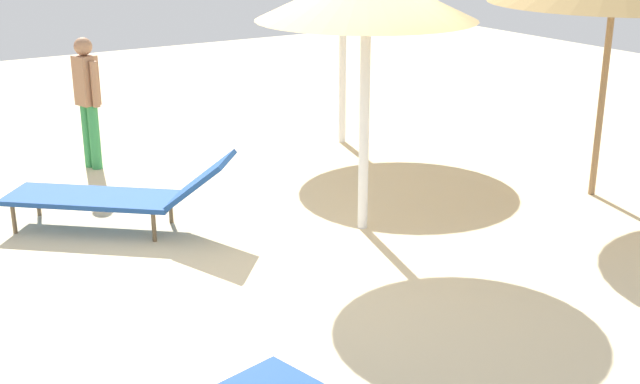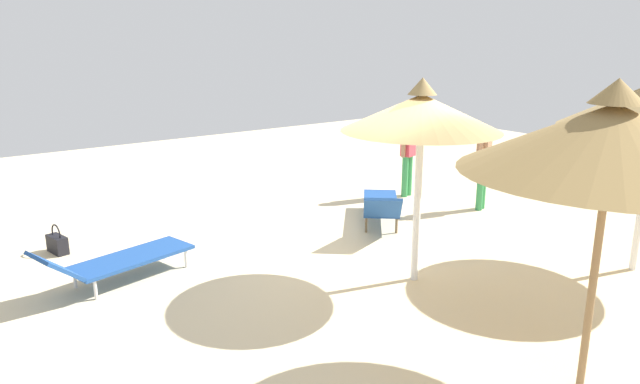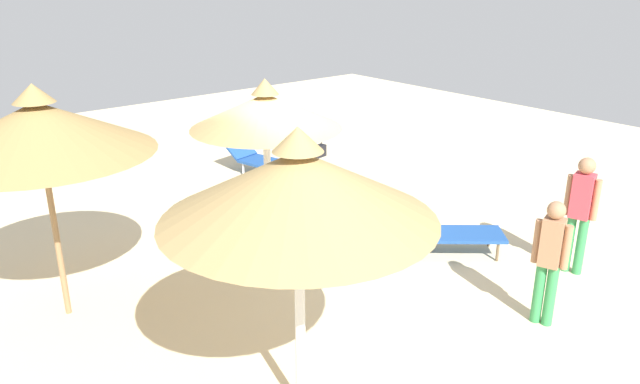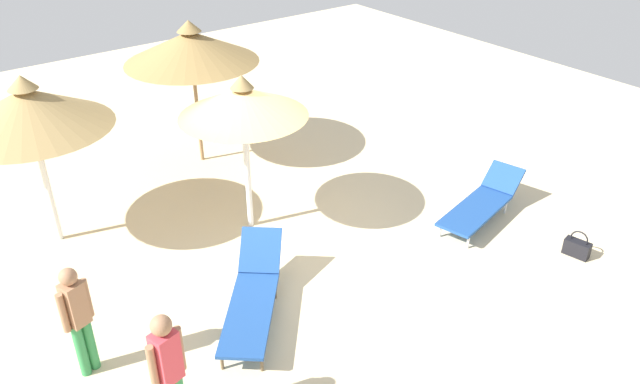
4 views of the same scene
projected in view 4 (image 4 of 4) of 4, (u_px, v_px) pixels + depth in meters
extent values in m
cube|color=beige|center=(273.00, 244.00, 10.65)|extent=(24.00, 24.00, 0.10)
cylinder|color=white|center=(45.00, 176.00, 10.11)|extent=(0.10, 0.10, 2.44)
cone|color=tan|center=(28.00, 108.00, 9.52)|extent=(2.50, 2.50, 0.64)
cone|color=tan|center=(21.00, 82.00, 9.31)|extent=(0.45, 0.45, 0.22)
cylinder|color=olive|center=(197.00, 105.00, 12.68)|extent=(0.07, 0.07, 2.46)
cone|color=#997A47|center=(191.00, 47.00, 12.07)|extent=(2.63, 2.63, 0.61)
cone|color=#997A47|center=(189.00, 26.00, 11.87)|extent=(0.47, 0.47, 0.22)
cylinder|color=white|center=(247.00, 166.00, 10.50)|extent=(0.10, 0.10, 2.36)
cone|color=tan|center=(243.00, 102.00, 9.93)|extent=(2.10, 2.10, 0.48)
cone|color=tan|center=(242.00, 81.00, 9.75)|extent=(0.38, 0.38, 0.22)
cube|color=#1E478C|center=(250.00, 313.00, 8.59)|extent=(1.71, 1.60, 0.05)
cylinder|color=brown|center=(262.00, 362.00, 8.03)|extent=(0.04, 0.04, 0.30)
cylinder|color=brown|center=(222.00, 360.00, 8.06)|extent=(0.04, 0.04, 0.30)
cylinder|color=brown|center=(275.00, 290.00, 9.29)|extent=(0.04, 0.04, 0.30)
cylinder|color=brown|center=(241.00, 289.00, 9.31)|extent=(0.04, 0.04, 0.30)
cube|color=#1E478C|center=(260.00, 250.00, 9.45)|extent=(0.85, 0.85, 0.48)
cube|color=#1E478C|center=(475.00, 211.00, 10.96)|extent=(1.01, 1.80, 0.05)
cylinder|color=silver|center=(468.00, 241.00, 10.41)|extent=(0.04, 0.04, 0.27)
cylinder|color=silver|center=(440.00, 230.00, 10.70)|extent=(0.04, 0.04, 0.27)
cylinder|color=silver|center=(506.00, 207.00, 11.37)|extent=(0.04, 0.04, 0.27)
cylinder|color=silver|center=(479.00, 197.00, 11.66)|extent=(0.04, 0.04, 0.27)
cube|color=#1E478C|center=(503.00, 178.00, 11.57)|extent=(0.73, 0.61, 0.39)
cube|color=#D83F4C|center=(166.00, 357.00, 6.70)|extent=(0.28, 0.31, 0.65)
sphere|color=#A57554|center=(161.00, 326.00, 6.48)|extent=(0.23, 0.23, 0.23)
cylinder|color=#A57554|center=(153.00, 368.00, 6.58)|extent=(0.09, 0.09, 0.59)
cylinder|color=#A57554|center=(180.00, 349.00, 6.83)|extent=(0.09, 0.09, 0.59)
cylinder|color=#338C4C|center=(81.00, 350.00, 7.87)|extent=(0.13, 0.13, 0.80)
cylinder|color=#338C4C|center=(90.00, 343.00, 7.97)|extent=(0.13, 0.13, 0.80)
cube|color=#A57554|center=(75.00, 304.00, 7.56)|extent=(0.28, 0.30, 0.60)
sphere|color=#A57554|center=(68.00, 277.00, 7.36)|extent=(0.22, 0.22, 0.22)
cylinder|color=#A57554|center=(63.00, 313.00, 7.45)|extent=(0.09, 0.09, 0.55)
cylinder|color=#A57554|center=(87.00, 298.00, 7.70)|extent=(0.09, 0.09, 0.55)
cube|color=black|center=(577.00, 248.00, 10.23)|extent=(0.44, 0.26, 0.27)
torus|color=black|center=(579.00, 239.00, 10.14)|extent=(0.29, 0.08, 0.29)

